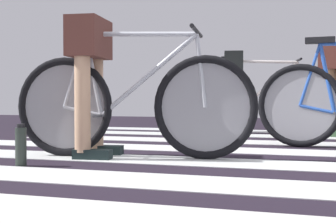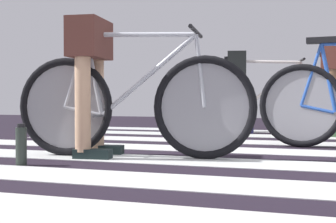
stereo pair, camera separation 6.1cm
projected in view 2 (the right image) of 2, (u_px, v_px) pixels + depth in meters
The scene contains 9 objects.
ground at pixel (249, 162), 3.19m from camera, with size 18.00×14.00×0.02m.
crosswalk_markings at pixel (254, 157), 3.39m from camera, with size 5.39×5.77×0.00m.
bicycle_1_of_4 at pixel (132, 103), 3.34m from camera, with size 1.73×0.52×0.93m.
cyclist_1_of_4 at pixel (91, 68), 3.40m from camera, with size 0.36×0.43×0.99m.
cyclist_3_of_4 at pixel (335, 77), 5.24m from camera, with size 0.37×0.44×1.02m.
bicycle_4_of_4 at pixel (262, 101), 5.78m from camera, with size 1.71×0.56×0.93m.
cyclist_4_of_4 at pixel (237, 81), 5.81m from camera, with size 0.38×0.45×0.99m.
water_bottle at pixel (21, 145), 2.96m from camera, with size 0.07×0.07×0.26m.
traffic_cone at pixel (64, 117), 5.21m from camera, with size 0.39×0.39×0.45m.
Camera 2 is at (0.48, -3.19, 0.44)m, focal length 50.54 mm.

